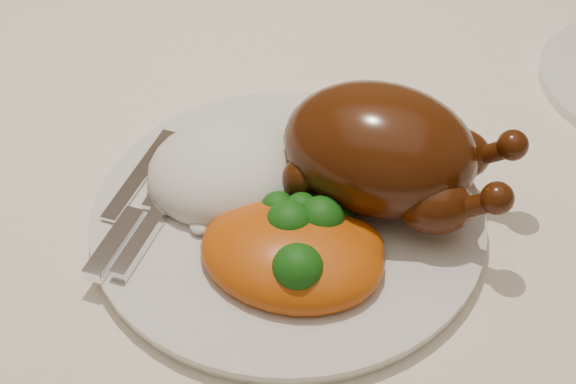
# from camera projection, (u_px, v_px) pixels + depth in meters

# --- Properties ---
(dining_table) EXTENTS (1.60, 0.90, 0.76)m
(dining_table) POSITION_uv_depth(u_px,v_px,m) (270.00, 152.00, 0.86)
(dining_table) COLOR brown
(dining_table) RESTS_ON floor
(tablecloth) EXTENTS (1.73, 1.03, 0.18)m
(tablecloth) POSITION_uv_depth(u_px,v_px,m) (269.00, 97.00, 0.81)
(tablecloth) COLOR white
(tablecloth) RESTS_ON dining_table
(dinner_plate) EXTENTS (0.38, 0.38, 0.01)m
(dinner_plate) POSITION_uv_depth(u_px,v_px,m) (288.00, 216.00, 0.63)
(dinner_plate) COLOR silver
(dinner_plate) RESTS_ON tablecloth
(roast_chicken) EXTENTS (0.20, 0.15, 0.10)m
(roast_chicken) POSITION_uv_depth(u_px,v_px,m) (385.00, 151.00, 0.61)
(roast_chicken) COLOR #4A1E07
(roast_chicken) RESTS_ON dinner_plate
(rice_mound) EXTENTS (0.16, 0.15, 0.07)m
(rice_mound) POSITION_uv_depth(u_px,v_px,m) (227.00, 172.00, 0.64)
(rice_mound) COLOR white
(rice_mound) RESTS_ON dinner_plate
(mac_and_cheese) EXTENTS (0.16, 0.13, 0.06)m
(mac_and_cheese) POSITION_uv_depth(u_px,v_px,m) (299.00, 248.00, 0.58)
(mac_and_cheese) COLOR #CE530D
(mac_and_cheese) RESTS_ON dinner_plate
(cutlery) EXTENTS (0.05, 0.17, 0.01)m
(cutlery) POSITION_uv_depth(u_px,v_px,m) (135.00, 219.00, 0.62)
(cutlery) COLOR silver
(cutlery) RESTS_ON dinner_plate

